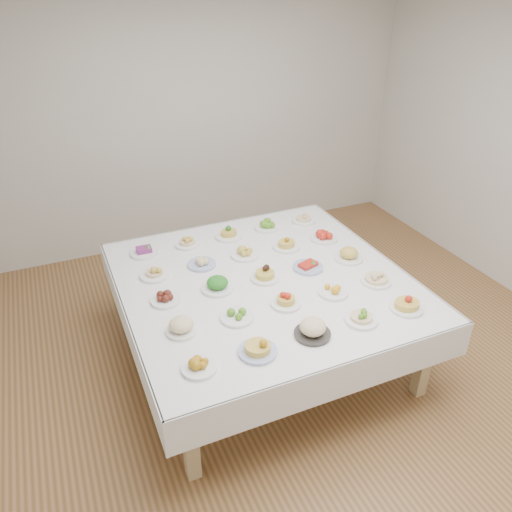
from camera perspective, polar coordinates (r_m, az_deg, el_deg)
name	(u,v)px	position (r m, az deg, el deg)	size (l,w,h in m)	color
room_envelope	(308,148)	(3.43, 5.94, 12.19)	(5.02, 5.02, 2.81)	#9B6440
display_table	(264,286)	(3.97, 0.87, -3.45)	(2.20, 2.20, 0.75)	white
dish_0	(199,364)	(3.11, -6.55, -12.20)	(0.22, 0.22, 0.09)	white
dish_1	(258,344)	(3.18, 0.19, -9.98)	(0.26, 0.25, 0.16)	#4C66B2
dish_2	(313,327)	(3.34, 6.51, -8.04)	(0.24, 0.24, 0.15)	#2D2B28
dish_3	(362,315)	(3.53, 11.99, -6.61)	(0.23, 0.23, 0.12)	white
dish_4	(407,302)	(3.72, 16.90, -5.06)	(0.23, 0.23, 0.14)	white
dish_5	(181,326)	(3.40, -8.53, -7.89)	(0.21, 0.21, 0.11)	white
dish_6	(237,314)	(3.49, -2.17, -6.65)	(0.23, 0.23, 0.09)	white
dish_7	(286,299)	(3.62, 3.45, -4.95)	(0.22, 0.22, 0.11)	white
dish_8	(333,289)	(3.78, 8.83, -3.78)	(0.22, 0.22, 0.09)	white
dish_9	(377,275)	(3.97, 13.61, -2.14)	(0.25, 0.25, 0.14)	white
dish_10	(165,297)	(3.71, -10.30, -4.69)	(0.22, 0.22, 0.09)	white
dish_11	(217,283)	(3.79, -4.43, -3.07)	(0.24, 0.24, 0.13)	white
dish_12	(265,272)	(3.90, 1.02, -1.87)	(0.23, 0.23, 0.13)	white
dish_13	(308,264)	(4.07, 5.97, -0.96)	(0.24, 0.24, 0.10)	#4C66B2
dish_14	(349,254)	(4.24, 10.56, 0.26)	(0.24, 0.24, 0.12)	white
dish_15	(154,270)	(4.01, -11.55, -1.59)	(0.23, 0.23, 0.13)	white
dish_16	(202,262)	(4.11, -6.22, -0.63)	(0.23, 0.23, 0.09)	#4C66B2
dish_17	(245,251)	(4.22, -1.26, 0.52)	(0.24, 0.24, 0.11)	white
dish_18	(286,242)	(4.34, 3.50, 1.61)	(0.23, 0.23, 0.13)	white
dish_19	(324,235)	(4.52, 7.79, 2.42)	(0.24, 0.24, 0.11)	white
dish_20	(144,250)	(4.36, -12.67, 0.63)	(0.23, 0.23, 0.09)	white
dish_21	(187,240)	(4.42, -7.85, 1.79)	(0.21, 0.21, 0.12)	white
dish_22	(229,232)	(4.52, -3.13, 2.80)	(0.24, 0.24, 0.13)	white
dish_23	(266,225)	(4.67, 1.20, 3.55)	(0.22, 0.22, 0.09)	white
dish_24	(304,217)	(4.83, 5.48, 4.46)	(0.22, 0.22, 0.11)	white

